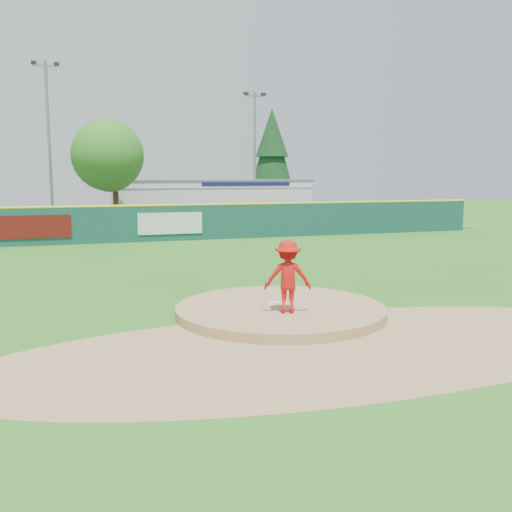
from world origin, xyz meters
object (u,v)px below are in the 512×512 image
object	(u,v)px
pool_building_grp	(208,200)
deciduous_tree	(114,161)
light_pole_right	(255,151)
conifer_tree	(272,155)
van	(108,221)
pitcher	(288,277)
light_pole_left	(49,139)

from	to	relation	value
pool_building_grp	deciduous_tree	size ratio (longest dim) A/B	2.07
deciduous_tree	light_pole_right	xyz separation A→B (m)	(11.00, 4.00, 0.99)
deciduous_tree	conifer_tree	distance (m)	18.63
pool_building_grp	deciduous_tree	world-z (taller)	deciduous_tree
van	light_pole_right	distance (m)	12.93
deciduous_tree	light_pole_right	world-z (taller)	light_pole_right
pitcher	van	size ratio (longest dim) A/B	0.41
light_pole_left	pitcher	bearing A→B (deg)	-77.99
pool_building_grp	light_pole_right	world-z (taller)	light_pole_right
van	deciduous_tree	distance (m)	4.00
deciduous_tree	light_pole_right	bearing A→B (deg)	19.98
pool_building_grp	conifer_tree	bearing A→B (deg)	29.78
light_pole_right	pitcher	bearing A→B (deg)	-107.01
pitcher	light_pole_left	bearing A→B (deg)	-60.10
pitcher	pool_building_grp	xyz separation A→B (m)	(6.10, 32.74, 0.51)
light_pole_left	light_pole_right	distance (m)	15.14
pitcher	deciduous_tree	distance (m)	26.04
pool_building_grp	light_pole_right	bearing A→B (deg)	-44.95
pitcher	pool_building_grp	size ratio (longest dim) A/B	0.12
deciduous_tree	light_pole_right	size ratio (longest dim) A/B	0.74
pool_building_grp	light_pole_left	bearing A→B (deg)	-157.40
deciduous_tree	light_pole_left	distance (m)	4.72
light_pole_left	pool_building_grp	bearing A→B (deg)	22.60
pitcher	conifer_tree	xyz separation A→B (m)	(13.10, 36.74, 4.39)
van	pitcher	bearing A→B (deg)	-150.00
light_pole_right	van	bearing A→B (deg)	-163.72
pitcher	deciduous_tree	bearing A→B (deg)	-67.89
pitcher	van	xyz separation A→B (m)	(-2.39, 26.39, -0.51)
van	deciduous_tree	world-z (taller)	deciduous_tree
light_pole_right	deciduous_tree	bearing A→B (deg)	-160.02
conifer_tree	light_pole_left	world-z (taller)	light_pole_left
van	light_pole_right	bearing A→B (deg)	-48.88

